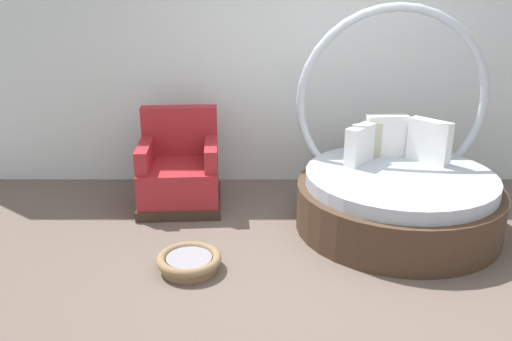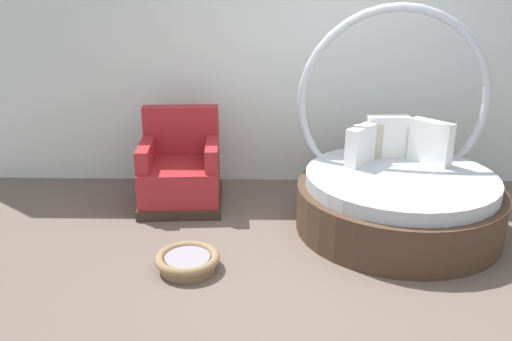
% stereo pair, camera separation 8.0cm
% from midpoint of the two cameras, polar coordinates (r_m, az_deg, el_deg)
% --- Properties ---
extents(ground_plane, '(8.00, 8.00, 0.02)m').
position_cam_midpoint_polar(ground_plane, '(4.32, 7.08, -10.80)').
color(ground_plane, '#66564C').
extents(back_wall, '(8.00, 0.12, 2.98)m').
position_cam_midpoint_polar(back_wall, '(5.82, 5.67, 13.06)').
color(back_wall, silver).
rests_on(back_wall, ground_plane).
extents(round_daybed, '(1.82, 1.82, 1.96)m').
position_cam_midpoint_polar(round_daybed, '(5.06, 15.16, -1.67)').
color(round_daybed, '#473323').
rests_on(round_daybed, ground_plane).
extents(red_armchair, '(0.85, 0.85, 0.94)m').
position_cam_midpoint_polar(red_armchair, '(5.43, -7.52, -0.15)').
color(red_armchair, '#38281E').
rests_on(red_armchair, ground_plane).
extents(pet_basket, '(0.51, 0.51, 0.13)m').
position_cam_midpoint_polar(pet_basket, '(4.32, -6.72, -9.47)').
color(pet_basket, '#8E704C').
rests_on(pet_basket, ground_plane).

